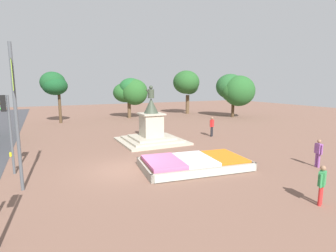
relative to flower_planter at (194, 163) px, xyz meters
name	(u,v)px	position (x,y,z in m)	size (l,w,h in m)	color
ground_plane	(127,170)	(-3.43, 1.27, -0.27)	(95.40, 95.40, 0.00)	brown
flower_planter	(194,163)	(0.00, 0.00, 0.00)	(6.16, 3.93, 0.60)	#38281C
statue_monument	(151,130)	(0.40, 7.13, 0.66)	(4.89, 4.89, 4.46)	#B3A894
traffic_light_mid_block	(7,121)	(-8.90, 3.17, 2.49)	(0.41, 0.30, 4.03)	#4C5156
banner_pole	(16,111)	(-8.29, 0.63, 3.20)	(0.14, 1.25, 6.24)	#4C5156
pedestrian_with_handbag	(318,151)	(6.26, -2.84, 0.63)	(0.31, 0.55, 1.56)	#8C4C99
pedestrian_near_planter	(322,183)	(2.00, -5.92, 0.62)	(0.53, 0.36, 1.56)	red
pedestrian_crossing_plaza	(212,125)	(6.03, 6.88, 0.74)	(0.52, 0.37, 1.74)	black
park_tree_far_left	(54,84)	(-5.88, 21.33, 4.26)	(3.00, 2.90, 5.99)	#4C3823
park_tree_behind_statue	(131,91)	(3.63, 22.35, 3.37)	(4.35, 4.46, 5.38)	brown
park_tree_far_right	(235,90)	(16.72, 16.74, 3.57)	(4.92, 4.88, 5.97)	#4C3823
park_tree_street_side	(187,83)	(12.94, 23.30, 4.40)	(4.84, 5.01, 6.59)	brown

